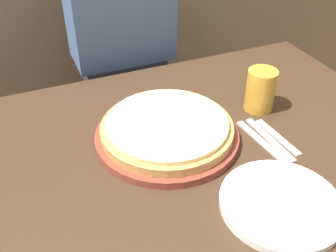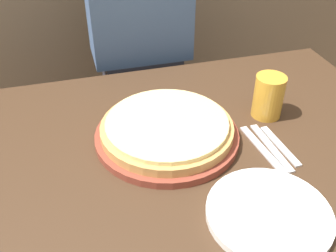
% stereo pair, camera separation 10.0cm
% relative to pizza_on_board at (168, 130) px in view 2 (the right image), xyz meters
% --- Properties ---
extents(dining_table, '(1.32, 0.85, 0.75)m').
position_rel_pizza_on_board_xyz_m(dining_table, '(-0.00, -0.04, -0.40)').
color(dining_table, '#3D2819').
rests_on(dining_table, ground_plane).
extents(pizza_on_board, '(0.37, 0.37, 0.06)m').
position_rel_pizza_on_board_xyz_m(pizza_on_board, '(0.00, 0.00, 0.00)').
color(pizza_on_board, brown).
rests_on(pizza_on_board, dining_table).
extents(beer_glass, '(0.08, 0.08, 0.12)m').
position_rel_pizza_on_board_xyz_m(beer_glass, '(0.30, 0.03, 0.04)').
color(beer_glass, gold).
rests_on(beer_glass, dining_table).
extents(dinner_plate, '(0.26, 0.26, 0.02)m').
position_rel_pizza_on_board_xyz_m(dinner_plate, '(0.13, -0.31, -0.02)').
color(dinner_plate, white).
rests_on(dinner_plate, dining_table).
extents(fork, '(0.03, 0.19, 0.00)m').
position_rel_pizza_on_board_xyz_m(fork, '(0.22, -0.11, -0.02)').
color(fork, silver).
rests_on(fork, dining_table).
extents(dinner_knife, '(0.02, 0.19, 0.00)m').
position_rel_pizza_on_board_xyz_m(dinner_knife, '(0.24, -0.11, -0.02)').
color(dinner_knife, silver).
rests_on(dinner_knife, dining_table).
extents(spoon, '(0.03, 0.17, 0.00)m').
position_rel_pizza_on_board_xyz_m(spoon, '(0.27, -0.11, -0.02)').
color(spoon, silver).
rests_on(spoon, dining_table).
extents(diner_person, '(0.35, 0.20, 1.35)m').
position_rel_pizza_on_board_xyz_m(diner_person, '(0.04, 0.54, -0.11)').
color(diner_person, '#33333D').
rests_on(diner_person, ground_plane).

